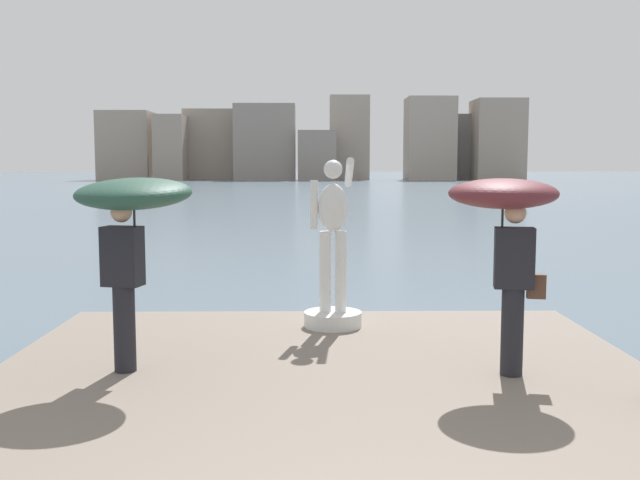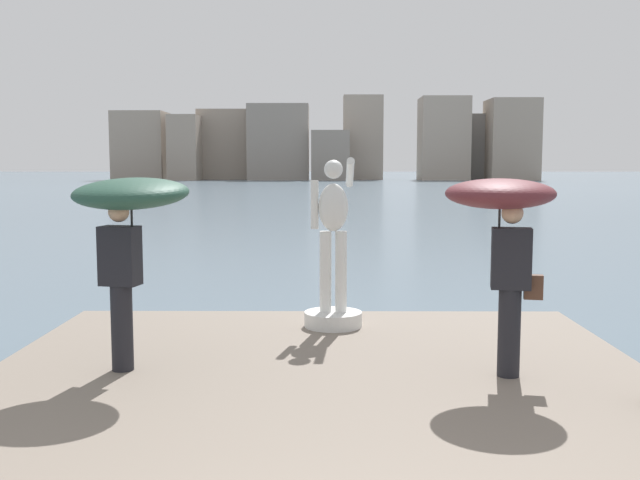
{
  "view_description": "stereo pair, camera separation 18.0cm",
  "coord_description": "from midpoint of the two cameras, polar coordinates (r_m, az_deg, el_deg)",
  "views": [
    {
      "loc": [
        -0.12,
        -2.31,
        2.5
      ],
      "look_at": [
        0.0,
        6.78,
        1.55
      ],
      "focal_mm": 40.89,
      "sensor_mm": 36.0,
      "label": 1
    },
    {
      "loc": [
        0.06,
        -2.31,
        2.5
      ],
      "look_at": [
        0.0,
        6.78,
        1.55
      ],
      "focal_mm": 40.89,
      "sensor_mm": 36.0,
      "label": 2
    }
  ],
  "objects": [
    {
      "name": "ground_plane",
      "position": [
        42.38,
        -0.7,
        2.59
      ],
      "size": [
        400.0,
        400.0,
        0.0
      ],
      "primitive_type": "plane",
      "color": "slate"
    },
    {
      "name": "distant_skyline",
      "position": [
        115.89,
        -0.39,
        7.57
      ],
      "size": [
        65.65,
        12.01,
        13.38
      ],
      "color": "gray",
      "rests_on": "ground"
    },
    {
      "name": "onlooker_right",
      "position": [
        7.37,
        13.66,
        1.84
      ],
      "size": [
        1.25,
        1.25,
        1.97
      ],
      "color": "black",
      "rests_on": "pier"
    },
    {
      "name": "onlooker_left",
      "position": [
        7.53,
        -15.2,
        2.12
      ],
      "size": [
        1.38,
        1.4,
        2.0
      ],
      "color": "black",
      "rests_on": "pier"
    },
    {
      "name": "statue_white_figure",
      "position": [
        9.39,
        0.46,
        -2.12
      ],
      "size": [
        0.75,
        0.94,
        2.19
      ],
      "color": "silver",
      "rests_on": "pier"
    }
  ]
}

